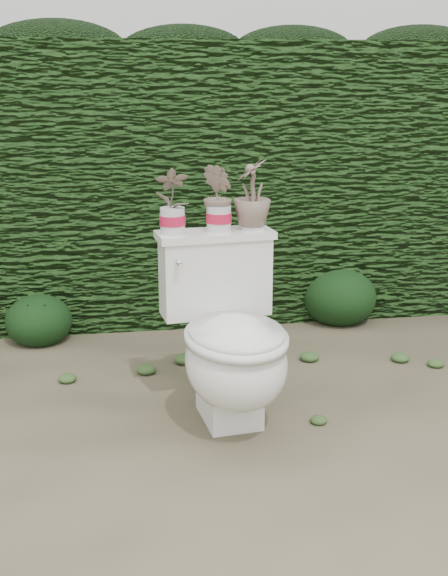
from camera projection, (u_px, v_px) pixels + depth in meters
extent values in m
plane|color=#6B6449|center=(223.00, 412.00, 3.15)|extent=(60.00, 60.00, 0.00)
cube|color=#244918|center=(182.00, 179.00, 4.44)|extent=(8.00, 1.00, 1.60)
cube|color=silver|center=(193.00, 23.00, 8.36)|extent=(8.00, 3.50, 4.00)
cube|color=silver|center=(229.00, 397.00, 3.07)|extent=(0.25, 0.32, 0.20)
ellipsoid|color=silver|center=(236.00, 362.00, 2.92)|extent=(0.47, 0.56, 0.39)
cube|color=silver|center=(215.00, 276.00, 3.14)|extent=(0.49, 0.22, 0.34)
cube|color=silver|center=(215.00, 235.00, 3.09)|extent=(0.52, 0.25, 0.03)
cylinder|color=silver|center=(178.00, 261.00, 2.97)|extent=(0.02, 0.06, 0.02)
sphere|color=silver|center=(179.00, 263.00, 2.95)|extent=(0.03, 0.03, 0.03)
imported|color=#267D35|center=(172.00, 202.00, 3.00)|extent=(0.14, 0.09, 0.26)
imported|color=#267D35|center=(219.00, 199.00, 3.05)|extent=(0.16, 0.18, 0.27)
imported|color=#267D35|center=(252.00, 196.00, 3.08)|extent=(0.18, 0.18, 0.29)
ellipsoid|color=black|center=(38.00, 316.00, 3.96)|extent=(0.36, 0.36, 0.29)
ellipsoid|color=black|center=(339.00, 292.00, 4.29)|extent=(0.44, 0.44, 0.35)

